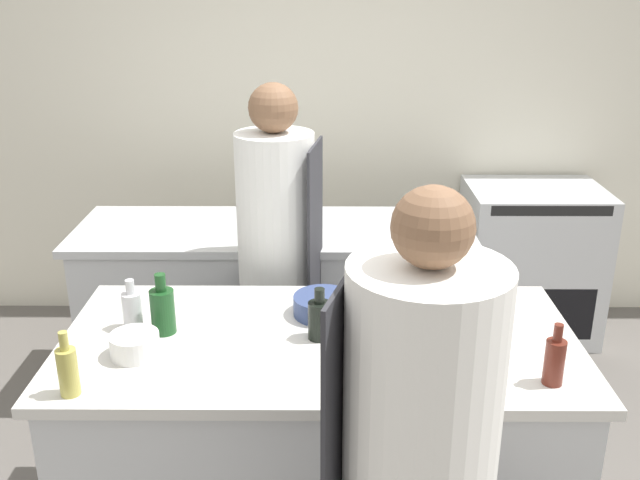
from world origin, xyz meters
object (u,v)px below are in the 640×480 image
(bottle_cooking_oil, at_px, (555,360))
(bottle_olive_oil, at_px, (68,370))
(oven_range, at_px, (529,262))
(bowl_prep_small, at_px, (323,305))
(cup, at_px, (467,304))
(bottle_sauce, at_px, (320,319))
(bowl_mixing_large, at_px, (135,345))
(chef_at_stove, at_px, (278,267))
(bottle_vinegar, at_px, (132,309))
(bottle_wine, at_px, (163,309))

(bottle_cooking_oil, bearing_deg, bottle_olive_oil, -177.35)
(oven_range, xyz_separation_m, bowl_prep_small, (-1.28, -1.58, 0.47))
(bottle_olive_oil, xyz_separation_m, bottle_cooking_oil, (1.54, 0.07, -0.00))
(bowl_prep_small, height_order, cup, cup)
(bottle_olive_oil, xyz_separation_m, bottle_sauce, (0.79, 0.37, -0.01))
(cup, bearing_deg, bowl_mixing_large, -165.04)
(chef_at_stove, relative_size, bottle_vinegar, 8.76)
(bottle_wine, bearing_deg, chef_at_stove, 62.69)
(bottle_vinegar, xyz_separation_m, bowl_mixing_large, (0.06, -0.20, -0.04))
(oven_range, distance_m, bottle_vinegar, 2.66)
(bottle_olive_oil, bearing_deg, bowl_mixing_large, 59.28)
(bottle_sauce, bearing_deg, bottle_cooking_oil, -21.43)
(bottle_olive_oil, distance_m, bowl_prep_small, 0.98)
(bottle_vinegar, bearing_deg, bowl_prep_small, 9.26)
(bottle_olive_oil, bearing_deg, bottle_vinegar, 78.96)
(bottle_olive_oil, distance_m, bottle_wine, 0.47)
(bottle_wine, height_order, bowl_prep_small, bottle_wine)
(bottle_wine, height_order, bottle_cooking_oil, bottle_wine)
(chef_at_stove, distance_m, bowl_mixing_large, 1.00)
(chef_at_stove, distance_m, bottle_olive_oil, 1.29)
(bowl_mixing_large, bearing_deg, chef_at_stove, 63.92)
(bottle_olive_oil, xyz_separation_m, cup, (1.36, 0.57, -0.05))
(chef_at_stove, height_order, bottle_wine, chef_at_stove)
(bottle_vinegar, height_order, bottle_cooking_oil, bottle_cooking_oil)
(chef_at_stove, xyz_separation_m, bottle_vinegar, (-0.50, -0.69, 0.12))
(chef_at_stove, xyz_separation_m, bowl_mixing_large, (-0.44, -0.90, 0.08))
(chef_at_stove, bearing_deg, oven_range, 133.15)
(bottle_sauce, bearing_deg, bottle_olive_oil, -154.92)
(bottle_cooking_oil, relative_size, cup, 2.53)
(chef_at_stove, xyz_separation_m, bottle_cooking_oil, (0.96, -1.07, 0.13))
(bottle_sauce, distance_m, bowl_mixing_large, 0.65)
(oven_range, height_order, bottle_olive_oil, bottle_olive_oil)
(chef_at_stove, distance_m, bottle_sauce, 0.81)
(bottle_sauce, distance_m, bowl_prep_small, 0.20)
(bottle_wine, bearing_deg, oven_range, 42.83)
(bottle_olive_oil, height_order, bottle_vinegar, bottle_olive_oil)
(oven_range, relative_size, bottle_olive_oil, 4.28)
(bowl_prep_small, bearing_deg, bowl_mixing_large, -153.87)
(bottle_olive_oil, height_order, bottle_cooking_oil, bottle_olive_oil)
(bottle_sauce, height_order, bowl_prep_small, bottle_sauce)
(bottle_olive_oil, bearing_deg, cup, 22.68)
(bottle_olive_oil, distance_m, bottle_sauce, 0.87)
(bottle_vinegar, distance_m, bowl_prep_small, 0.72)
(bottle_cooking_oil, bearing_deg, bowl_prep_small, 146.44)
(chef_at_stove, bearing_deg, bottle_sauce, 23.88)
(oven_range, relative_size, chef_at_stove, 0.55)
(oven_range, relative_size, bottle_vinegar, 4.83)
(bottle_vinegar, bearing_deg, bowl_mixing_large, -74.40)
(oven_range, bearing_deg, bottle_cooking_oil, -104.39)
(bottle_sauce, height_order, cup, bottle_sauce)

